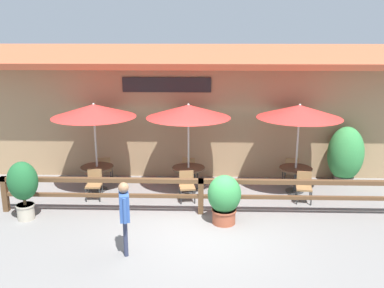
{
  "coord_description": "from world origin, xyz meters",
  "views": [
    {
      "loc": [
        0.1,
        -9.27,
        4.58
      ],
      "look_at": [
        -0.25,
        1.59,
        1.73
      ],
      "focal_mm": 40.0,
      "sensor_mm": 36.0,
      "label": 1
    }
  ],
  "objects_px": {
    "chair_middle_wallside": "(190,168)",
    "dining_table_far": "(296,173)",
    "chair_near_streetside": "(94,183)",
    "chair_near_wallside": "(105,168)",
    "potted_plant_tall_tropical": "(23,185)",
    "patio_umbrella_near": "(94,111)",
    "chair_far_wallside": "(291,169)",
    "pedestrian": "(124,209)",
    "patio_umbrella_middle": "(188,111)",
    "potted_plant_broad_leaf": "(224,198)",
    "potted_plant_small_flowering": "(346,155)",
    "chair_far_streetside": "(304,186)",
    "dining_table_middle": "(189,172)",
    "patio_umbrella_far": "(299,112)",
    "chair_middle_streetside": "(187,185)",
    "dining_table_near": "(97,171)"
  },
  "relations": [
    {
      "from": "chair_middle_wallside",
      "to": "dining_table_far",
      "type": "xyz_separation_m",
      "value": [
        3.14,
        -0.7,
        0.12
      ]
    },
    {
      "from": "chair_near_streetside",
      "to": "chair_near_wallside",
      "type": "bearing_deg",
      "value": 88.77
    },
    {
      "from": "chair_near_wallside",
      "to": "chair_middle_wallside",
      "type": "xyz_separation_m",
      "value": [
        2.66,
        0.06,
        0.0
      ]
    },
    {
      "from": "potted_plant_tall_tropical",
      "to": "patio_umbrella_near",
      "type": "bearing_deg",
      "value": 58.1
    },
    {
      "from": "chair_far_wallside",
      "to": "pedestrian",
      "type": "xyz_separation_m",
      "value": [
        -4.34,
        -4.6,
        0.57
      ]
    },
    {
      "from": "patio_umbrella_middle",
      "to": "potted_plant_tall_tropical",
      "type": "distance_m",
      "value": 4.79
    },
    {
      "from": "chair_middle_wallside",
      "to": "potted_plant_broad_leaf",
      "type": "height_order",
      "value": "potted_plant_broad_leaf"
    },
    {
      "from": "chair_near_streetside",
      "to": "potted_plant_small_flowering",
      "type": "distance_m",
      "value": 7.63
    },
    {
      "from": "dining_table_far",
      "to": "chair_far_streetside",
      "type": "bearing_deg",
      "value": -83.57
    },
    {
      "from": "chair_near_wallside",
      "to": "potted_plant_small_flowering",
      "type": "distance_m",
      "value": 7.49
    },
    {
      "from": "chair_near_wallside",
      "to": "potted_plant_tall_tropical",
      "type": "relative_size",
      "value": 0.55
    },
    {
      "from": "chair_far_wallside",
      "to": "potted_plant_broad_leaf",
      "type": "distance_m",
      "value": 3.72
    },
    {
      "from": "chair_near_streetside",
      "to": "chair_middle_wallside",
      "type": "relative_size",
      "value": 1.0
    },
    {
      "from": "dining_table_middle",
      "to": "patio_umbrella_far",
      "type": "distance_m",
      "value": 3.63
    },
    {
      "from": "patio_umbrella_middle",
      "to": "dining_table_far",
      "type": "bearing_deg",
      "value": 0.96
    },
    {
      "from": "patio_umbrella_near",
      "to": "chair_middle_wallside",
      "type": "height_order",
      "value": "patio_umbrella_near"
    },
    {
      "from": "dining_table_middle",
      "to": "potted_plant_tall_tropical",
      "type": "bearing_deg",
      "value": -152.32
    },
    {
      "from": "chair_far_wallside",
      "to": "potted_plant_small_flowering",
      "type": "bearing_deg",
      "value": -177.99
    },
    {
      "from": "patio_umbrella_near",
      "to": "potted_plant_small_flowering",
      "type": "height_order",
      "value": "patio_umbrella_near"
    },
    {
      "from": "dining_table_far",
      "to": "pedestrian",
      "type": "height_order",
      "value": "pedestrian"
    },
    {
      "from": "pedestrian",
      "to": "dining_table_middle",
      "type": "bearing_deg",
      "value": -30.34
    },
    {
      "from": "chair_far_wallside",
      "to": "pedestrian",
      "type": "relative_size",
      "value": 0.52
    },
    {
      "from": "patio_umbrella_middle",
      "to": "chair_near_streetside",
      "type": "bearing_deg",
      "value": -165.42
    },
    {
      "from": "chair_near_wallside",
      "to": "patio_umbrella_far",
      "type": "distance_m",
      "value": 6.14
    },
    {
      "from": "chair_middle_streetside",
      "to": "potted_plant_small_flowering",
      "type": "bearing_deg",
      "value": 9.67
    },
    {
      "from": "chair_near_streetside",
      "to": "chair_middle_streetside",
      "type": "distance_m",
      "value": 2.62
    },
    {
      "from": "chair_near_wallside",
      "to": "potted_plant_tall_tropical",
      "type": "height_order",
      "value": "potted_plant_tall_tropical"
    },
    {
      "from": "patio_umbrella_near",
      "to": "dining_table_far",
      "type": "bearing_deg",
      "value": 0.5
    },
    {
      "from": "patio_umbrella_middle",
      "to": "chair_far_streetside",
      "type": "relative_size",
      "value": 3.13
    },
    {
      "from": "patio_umbrella_middle",
      "to": "pedestrian",
      "type": "xyz_separation_m",
      "value": [
        -1.18,
        -3.78,
        -1.37
      ]
    },
    {
      "from": "dining_table_middle",
      "to": "chair_middle_streetside",
      "type": "height_order",
      "value": "chair_middle_streetside"
    },
    {
      "from": "dining_table_middle",
      "to": "chair_far_streetside",
      "type": "height_order",
      "value": "chair_far_streetside"
    },
    {
      "from": "chair_middle_streetside",
      "to": "chair_far_streetside",
      "type": "height_order",
      "value": "same"
    },
    {
      "from": "patio_umbrella_near",
      "to": "pedestrian",
      "type": "bearing_deg",
      "value": -68.03
    },
    {
      "from": "patio_umbrella_middle",
      "to": "dining_table_middle",
      "type": "distance_m",
      "value": 1.82
    },
    {
      "from": "potted_plant_broad_leaf",
      "to": "potted_plant_small_flowering",
      "type": "distance_m",
      "value": 4.93
    },
    {
      "from": "chair_near_streetside",
      "to": "pedestrian",
      "type": "height_order",
      "value": "pedestrian"
    },
    {
      "from": "chair_far_wallside",
      "to": "patio_umbrella_near",
      "type": "bearing_deg",
      "value": 8.15
    },
    {
      "from": "chair_far_wallside",
      "to": "potted_plant_tall_tropical",
      "type": "distance_m",
      "value": 7.77
    },
    {
      "from": "dining_table_middle",
      "to": "chair_middle_wallside",
      "type": "bearing_deg",
      "value": 89.38
    },
    {
      "from": "potted_plant_broad_leaf",
      "to": "potted_plant_tall_tropical",
      "type": "distance_m",
      "value": 4.99
    },
    {
      "from": "chair_middle_streetside",
      "to": "potted_plant_broad_leaf",
      "type": "distance_m",
      "value": 1.75
    },
    {
      "from": "chair_middle_wallside",
      "to": "potted_plant_small_flowering",
      "type": "xyz_separation_m",
      "value": [
        4.82,
        0.12,
        0.44
      ]
    },
    {
      "from": "potted_plant_broad_leaf",
      "to": "pedestrian",
      "type": "distance_m",
      "value": 2.7
    },
    {
      "from": "pedestrian",
      "to": "chair_middle_streetside",
      "type": "bearing_deg",
      "value": -33.98
    },
    {
      "from": "dining_table_near",
      "to": "chair_near_wallside",
      "type": "bearing_deg",
      "value": 85.14
    },
    {
      "from": "chair_far_streetside",
      "to": "potted_plant_broad_leaf",
      "type": "distance_m",
      "value": 2.71
    },
    {
      "from": "potted_plant_broad_leaf",
      "to": "chair_middle_wallside",
      "type": "bearing_deg",
      "value": 107.95
    },
    {
      "from": "chair_near_streetside",
      "to": "patio_umbrella_middle",
      "type": "relative_size",
      "value": 0.32
    },
    {
      "from": "chair_middle_wallside",
      "to": "chair_far_streetside",
      "type": "height_order",
      "value": "same"
    }
  ]
}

